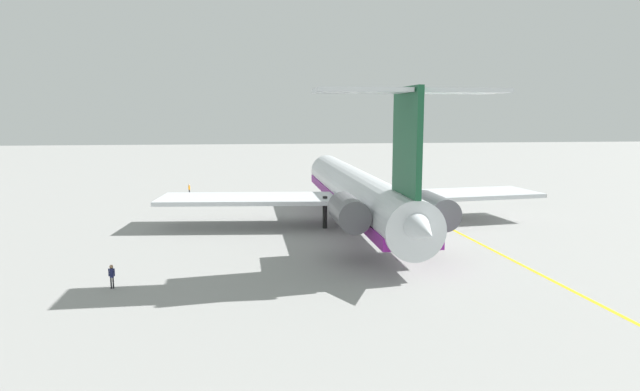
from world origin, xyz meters
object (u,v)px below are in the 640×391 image
main_jetliner (359,192)px  safety_cone_wingtip (182,194)px  safety_cone_tail (453,189)px  ground_crew_near_nose (112,274)px  ground_crew_near_tail (189,188)px

main_jetliner → safety_cone_wingtip: bearing=39.9°
safety_cone_wingtip → safety_cone_tail: 42.20m
main_jetliner → ground_crew_near_nose: (-18.74, 21.26, -2.79)m
main_jetliner → safety_cone_tail: size_ratio=88.80×
ground_crew_near_nose → safety_cone_tail: 60.79m
safety_cone_wingtip → safety_cone_tail: bearing=-89.4°
main_jetliner → ground_crew_near_nose: size_ratio=28.36×
ground_crew_near_tail → main_jetliner: bearing=-27.8°
main_jetliner → ground_crew_near_tail: 33.93m
main_jetliner → ground_crew_near_nose: 28.47m
safety_cone_tail → ground_crew_near_nose: bearing=136.9°
safety_cone_wingtip → safety_cone_tail: (0.43, -42.20, 0.00)m
ground_crew_near_tail → safety_cone_tail: bearing=22.6°
ground_crew_near_nose → safety_cone_wingtip: size_ratio=3.13×
safety_cone_tail → ground_crew_near_tail: bearing=88.8°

